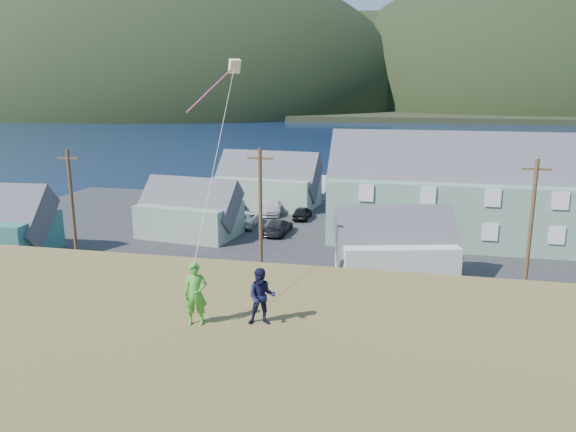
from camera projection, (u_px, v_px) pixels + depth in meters
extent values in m
plane|color=#0A1638|center=(305.00, 310.00, 34.97)|extent=(900.00, 900.00, 0.00)
cube|color=#4C3D19|center=(299.00, 323.00, 33.06)|extent=(110.00, 8.00, 0.10)
cube|color=#28282B|center=(339.00, 238.00, 51.13)|extent=(72.00, 36.00, 0.12)
cube|color=gray|center=(316.00, 187.00, 74.14)|extent=(26.00, 14.00, 0.90)
cube|color=black|center=(401.00, 104.00, 348.57)|extent=(900.00, 320.00, 2.00)
ellipsoid|color=black|center=(37.00, 102.00, 345.86)|extent=(240.00, 216.00, 108.00)
ellipsoid|color=black|center=(176.00, 105.00, 306.36)|extent=(260.00, 234.00, 143.00)
ellipsoid|color=black|center=(365.00, 104.00, 323.91)|extent=(200.00, 180.00, 100.00)
ellipsoid|color=black|center=(535.00, 106.00, 295.96)|extent=(230.00, 207.00, 142.60)
cube|color=slate|center=(520.00, 211.00, 48.83)|extent=(32.77, 9.42, 5.62)
cube|color=#47474C|center=(525.00, 162.00, 47.83)|extent=(33.27, 9.23, 9.16)
cube|color=gray|center=(190.00, 219.00, 51.44)|extent=(9.14, 6.70, 3.02)
cube|color=#47474C|center=(189.00, 195.00, 50.91)|extent=(9.61, 6.60, 5.49)
cube|color=silver|center=(394.00, 260.00, 39.53)|extent=(8.83, 7.23, 3.09)
cube|color=#47474C|center=(396.00, 228.00, 38.99)|extent=(9.30, 7.25, 5.42)
cube|color=gray|center=(268.00, 191.00, 63.67)|extent=(11.43, 7.47, 3.49)
cube|color=#47474C|center=(268.00, 167.00, 63.04)|extent=(11.92, 7.41, 6.43)
cylinder|color=#47331E|center=(73.00, 217.00, 38.69)|extent=(0.24, 0.24, 9.37)
cylinder|color=#47331E|center=(261.00, 225.00, 35.91)|extent=(0.24, 0.24, 9.73)
cylinder|color=#47331E|center=(529.00, 240.00, 32.61)|extent=(0.24, 0.24, 9.56)
imported|color=silver|center=(273.00, 207.00, 60.21)|extent=(2.59, 5.45, 1.53)
imported|color=#2F4E77|center=(391.00, 215.00, 56.65)|extent=(1.82, 4.17, 1.33)
imported|color=gray|center=(185.00, 208.00, 59.82)|extent=(1.79, 4.32, 1.39)
imported|color=#B51618|center=(152.00, 217.00, 55.74)|extent=(2.20, 4.40, 1.44)
imported|color=white|center=(245.00, 218.00, 55.17)|extent=(2.80, 5.40, 1.45)
imported|color=black|center=(278.00, 226.00, 52.17)|extent=(2.17, 4.86, 1.38)
imported|color=maroon|center=(236.00, 205.00, 61.41)|extent=(2.38, 4.77, 1.30)
imported|color=silver|center=(204.00, 219.00, 54.73)|extent=(2.02, 4.85, 1.56)
imported|color=black|center=(302.00, 213.00, 57.84)|extent=(1.62, 3.87, 1.31)
imported|color=green|center=(196.00, 294.00, 15.63)|extent=(0.75, 0.59, 1.81)
imported|color=#121433|center=(262.00, 297.00, 15.66)|extent=(0.91, 0.78, 1.64)
cube|color=#EFEEB6|center=(235.00, 66.00, 23.38)|extent=(0.61, 0.60, 0.60)
cylinder|color=#E83D80|center=(211.00, 88.00, 22.52)|extent=(0.06, 0.06, 3.31)
cylinder|color=white|center=(219.00, 144.00, 19.40)|extent=(0.02, 0.02, 10.98)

